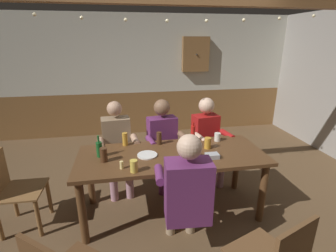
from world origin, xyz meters
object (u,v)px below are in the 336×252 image
(person_1, at_px, (164,139))
(dining_table, at_px, (172,162))
(person_2, at_px, (207,137))
(pint_glass_3, at_px, (217,137))
(person_3, at_px, (187,192))
(pint_glass_4, at_px, (125,139))
(chair_empty_near_right, at_px, (13,189))
(bottle_0, at_px, (189,151))
(table_candle, at_px, (122,165))
(bottle_1, at_px, (193,133))
(bottle_2, at_px, (99,149))
(pint_glass_1, at_px, (104,155))
(pint_glass_0, at_px, (159,138))
(wall_dart_cabinet, at_px, (196,54))
(person_0, at_px, (117,143))
(plate_0, at_px, (147,155))
(pint_glass_2, at_px, (208,143))
(pint_glass_5, at_px, (134,166))
(condiment_caddy, at_px, (212,156))

(person_1, bearing_deg, dining_table, 79.88)
(person_2, bearing_deg, pint_glass_3, 80.25)
(person_3, distance_m, pint_glass_3, 1.12)
(dining_table, relative_size, pint_glass_4, 13.24)
(person_3, distance_m, chair_empty_near_right, 1.85)
(bottle_0, bearing_deg, table_candle, -173.36)
(bottle_1, height_order, pint_glass_4, bottle_1)
(bottle_2, xyz_separation_m, pint_glass_1, (0.05, -0.13, -0.01))
(dining_table, height_order, person_3, person_3)
(pint_glass_4, bearing_deg, pint_glass_0, -5.27)
(bottle_2, height_order, wall_dart_cabinet, wall_dart_cabinet)
(pint_glass_0, height_order, pint_glass_3, pint_glass_0)
(person_1, relative_size, pint_glass_4, 7.75)
(person_1, height_order, person_2, person_1)
(person_3, bearing_deg, pint_glass_0, 100.43)
(person_0, bearing_deg, pint_glass_3, 157.57)
(chair_empty_near_right, xyz_separation_m, pint_glass_1, (0.97, -0.09, 0.36))
(bottle_2, distance_m, wall_dart_cabinet, 3.31)
(plate_0, bearing_deg, pint_glass_3, 16.61)
(bottle_1, xyz_separation_m, wall_dart_cabinet, (0.70, 2.39, 0.81))
(person_3, distance_m, wall_dart_cabinet, 3.65)
(dining_table, relative_size, pint_glass_1, 13.73)
(pint_glass_0, distance_m, pint_glass_3, 0.74)
(person_2, height_order, plate_0, person_2)
(dining_table, height_order, person_1, person_1)
(person_1, distance_m, bottle_1, 0.49)
(dining_table, xyz_separation_m, person_2, (0.63, 0.64, 0.01))
(person_1, bearing_deg, table_candle, 48.51)
(pint_glass_0, height_order, pint_glass_2, pint_glass_0)
(person_0, height_order, pint_glass_1, person_0)
(person_1, xyz_separation_m, person_3, (-0.01, -1.29, 0.02))
(person_2, bearing_deg, bottle_2, 12.24)
(person_0, height_order, pint_glass_5, person_0)
(bottle_1, distance_m, wall_dart_cabinet, 2.62)
(chair_empty_near_right, relative_size, pint_glass_0, 5.74)
(pint_glass_1, bearing_deg, bottle_2, 112.22)
(condiment_caddy, distance_m, bottle_1, 0.51)
(chair_empty_near_right, height_order, pint_glass_4, pint_glass_4)
(pint_glass_5, bearing_deg, wall_dart_cabinet, 64.35)
(person_0, xyz_separation_m, bottle_2, (-0.17, -0.56, 0.18))
(bottle_2, distance_m, pint_glass_5, 0.53)
(chair_empty_near_right, bearing_deg, wall_dart_cabinet, 135.78)
(condiment_caddy, bearing_deg, chair_empty_near_right, 174.17)
(plate_0, bearing_deg, pint_glass_4, 124.85)
(bottle_2, xyz_separation_m, pint_glass_5, (0.35, -0.40, -0.03))
(chair_empty_near_right, distance_m, condiment_caddy, 2.14)
(person_0, bearing_deg, condiment_caddy, 135.15)
(pint_glass_1, distance_m, pint_glass_2, 1.18)
(person_2, height_order, pint_glass_4, person_2)
(person_1, bearing_deg, pint_glass_0, 62.81)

